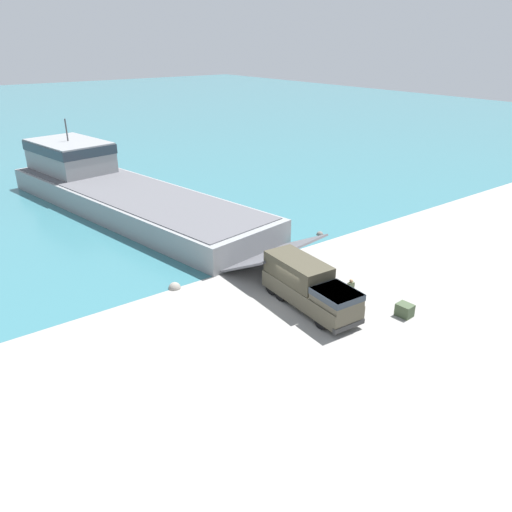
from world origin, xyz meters
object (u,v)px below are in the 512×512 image
object	(u,v)px
soldier_on_ramp	(351,290)
cargo_crate	(405,310)
military_truck	(309,286)
landing_craft	(114,187)

from	to	relation	value
soldier_on_ramp	cargo_crate	bearing A→B (deg)	29.76
military_truck	soldier_on_ramp	size ratio (longest dim) A/B	4.26
soldier_on_ramp	military_truck	bearing A→B (deg)	-116.71
soldier_on_ramp	landing_craft	bearing A→B (deg)	-169.90
landing_craft	soldier_on_ramp	world-z (taller)	landing_craft
landing_craft	soldier_on_ramp	xyz separation A→B (m)	(3.90, -29.15, -0.89)
military_truck	cargo_crate	world-z (taller)	military_truck
landing_craft	cargo_crate	world-z (taller)	landing_craft
military_truck	cargo_crate	xyz separation A→B (m)	(4.03, -4.48, -1.10)
landing_craft	soldier_on_ramp	distance (m)	29.43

